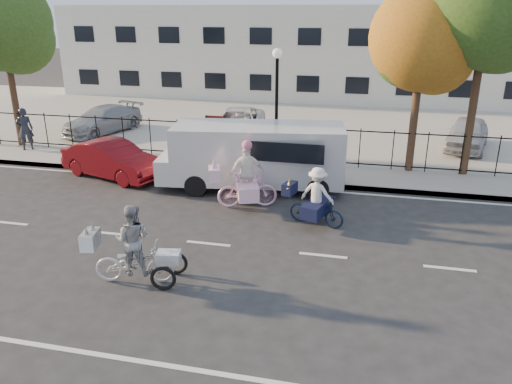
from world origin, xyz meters
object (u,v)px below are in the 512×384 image
(unicorn_bike, at_px, (246,183))
(pedestrian, at_px, (25,129))
(red_sedan, at_px, (113,160))
(lot_car_b, at_px, (238,123))
(lamppost, at_px, (277,87))
(zebra_trike, at_px, (134,253))
(lot_car_d, at_px, (467,133))
(white_van, at_px, (255,154))
(bull_bike, at_px, (316,202))
(lot_car_a, at_px, (103,120))

(unicorn_bike, distance_m, pedestrian, 11.26)
(red_sedan, xyz_separation_m, lot_car_b, (3.05, 6.26, 0.14))
(red_sedan, bearing_deg, lot_car_b, -7.05)
(lamppost, xyz_separation_m, zebra_trike, (-1.50, -8.99, -2.40))
(lamppost, xyz_separation_m, lot_car_d, (7.48, 4.19, -2.30))
(pedestrian, bearing_deg, lot_car_d, 160.34)
(zebra_trike, height_order, lot_car_d, zebra_trike)
(lamppost, xyz_separation_m, white_van, (-0.28, -2.30, -1.90))
(zebra_trike, height_order, white_van, white_van)
(zebra_trike, relative_size, unicorn_bike, 1.00)
(pedestrian, bearing_deg, bull_bike, 126.47)
(lamppost, bearing_deg, lot_car_a, 159.52)
(zebra_trike, bearing_deg, lot_car_d, -45.36)
(zebra_trike, bearing_deg, lot_car_b, -6.56)
(bull_bike, height_order, red_sedan, bull_bike)
(lot_car_a, relative_size, lot_car_d, 1.11)
(unicorn_bike, relative_size, bull_bike, 1.15)
(bull_bike, relative_size, lot_car_b, 0.40)
(red_sedan, xyz_separation_m, lot_car_a, (-3.56, 5.71, 0.11))
(bull_bike, bearing_deg, pedestrian, 85.66)
(bull_bike, distance_m, pedestrian, 13.66)
(red_sedan, bearing_deg, bull_bike, -90.00)
(zebra_trike, xyz_separation_m, lot_car_b, (-1.03, 12.95, 0.09))
(unicorn_bike, xyz_separation_m, bull_bike, (2.24, -0.86, -0.11))
(zebra_trike, height_order, unicorn_bike, unicorn_bike)
(bull_bike, xyz_separation_m, lot_car_d, (5.40, 9.11, 0.13))
(unicorn_bike, xyz_separation_m, lot_car_d, (7.64, 8.25, 0.02))
(lamppost, relative_size, lot_car_a, 1.01)
(zebra_trike, relative_size, lot_car_b, 0.46)
(white_van, height_order, lot_car_a, white_van)
(lamppost, height_order, unicorn_bike, lamppost)
(zebra_trike, bearing_deg, red_sedan, 20.25)
(lamppost, height_order, lot_car_b, lamppost)
(lot_car_b, bearing_deg, pedestrian, -160.23)
(lot_car_b, bearing_deg, unicorn_bike, -80.40)
(bull_bike, bearing_deg, unicorn_bike, 85.13)
(lamppost, bearing_deg, pedestrian, -179.24)
(lot_car_b, distance_m, lot_car_d, 10.01)
(lot_car_d, bearing_deg, bull_bike, -106.67)
(lot_car_b, bearing_deg, lot_car_d, -5.50)
(bull_bike, xyz_separation_m, lot_car_b, (-4.60, 8.88, 0.12))
(white_van, bearing_deg, lamppost, 74.72)
(unicorn_bike, bearing_deg, red_sedan, 53.73)
(lamppost, relative_size, red_sedan, 1.08)
(zebra_trike, height_order, lot_car_a, zebra_trike)
(unicorn_bike, bearing_deg, lamppost, -20.49)
(red_sedan, distance_m, lot_car_b, 6.96)
(lamppost, xyz_separation_m, unicorn_bike, (-0.16, -4.06, -2.32))
(lot_car_b, relative_size, lot_car_d, 1.21)
(lot_car_a, xyz_separation_m, lot_car_d, (16.61, 0.78, 0.04))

